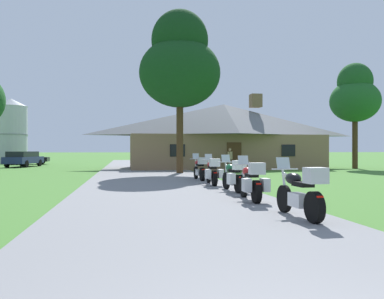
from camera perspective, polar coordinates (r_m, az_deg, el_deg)
ground_plane at (r=22.03m, az=-5.74°, el=-4.05°), size 500.00×500.00×0.00m
asphalt_driveway at (r=20.04m, az=-5.38°, el=-4.36°), size 6.40×80.00×0.06m
motorcycle_black_nearest_to_camera at (r=8.98m, az=15.25°, el=-5.89°), size 0.66×2.08×1.30m
motorcycle_red_second_in_row at (r=11.70m, az=8.49°, el=-4.59°), size 0.76×2.08×1.30m
motorcycle_green_third_in_row at (r=14.23m, az=6.04°, el=-3.79°), size 0.78×2.08×1.30m
motorcycle_red_fourth_in_row at (r=16.87m, az=2.92°, el=-3.20°), size 0.75×2.08×1.30m
motorcycle_red_farthest_in_row at (r=19.62m, az=1.09°, el=-2.73°), size 0.66×2.08×1.30m
stone_lodge at (r=33.38m, az=4.53°, el=2.00°), size 16.20×6.85×6.22m
bystander_tan_shirt_near_lodge at (r=29.31m, az=5.39°, el=-1.24°), size 0.42×0.41×1.67m
tree_right_of_lodge at (r=36.06m, az=22.11°, el=7.09°), size 4.05×4.05×8.72m
tree_by_lodge_front at (r=26.32m, az=-1.74°, el=12.09°), size 5.20×5.20×10.51m
metal_silo_distant at (r=51.49m, az=-24.29°, el=2.44°), size 3.72×3.72×7.55m
parked_navy_suv_far_left at (r=39.51m, az=-22.79°, el=-1.16°), size 2.71×4.87×1.40m
parked_black_sedan_far_left at (r=45.74m, az=-22.31°, el=-1.18°), size 4.23×1.97×1.20m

